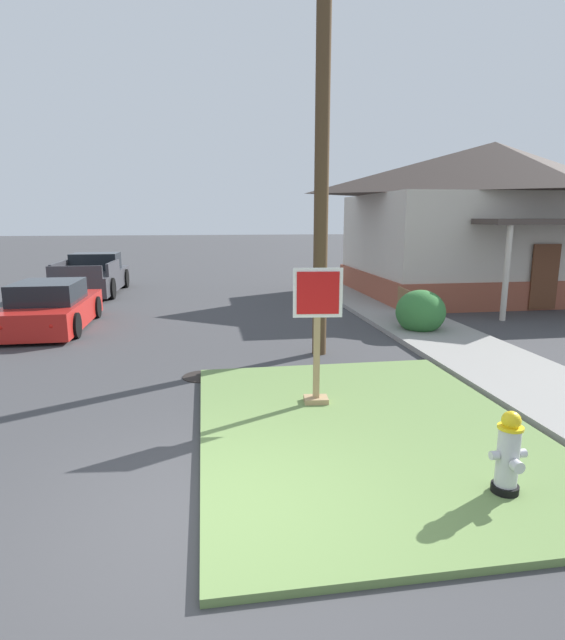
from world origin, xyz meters
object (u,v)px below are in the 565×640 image
object	(u,v)px
manhole_cover	(202,376)
street_bench	(413,305)
fire_hydrant	(508,455)
utility_pole	(323,64)
stop_sign	(317,339)
pickup_truck_charcoal	(93,277)
parked_sedan_red	(51,308)

from	to	relation	value
manhole_cover	street_bench	distance (m)	6.51
fire_hydrant	street_bench	xyz separation A→B (m)	(2.42, 8.01, 0.10)
fire_hydrant	utility_pole	world-z (taller)	utility_pole
stop_sign	manhole_cover	size ratio (longest dim) A/B	2.94
manhole_cover	utility_pole	bearing A→B (deg)	26.51
fire_hydrant	stop_sign	world-z (taller)	stop_sign
manhole_cover	utility_pole	distance (m)	6.33
stop_sign	street_bench	distance (m)	6.46
fire_hydrant	pickup_truck_charcoal	size ratio (longest dim) A/B	0.17
parked_sedan_red	utility_pole	size ratio (longest dim) A/B	0.38
stop_sign	parked_sedan_red	size ratio (longest dim) A/B	0.50
fire_hydrant	utility_pole	xyz separation A→B (m)	(-0.61, 5.80, 5.22)
street_bench	utility_pole	distance (m)	6.35
parked_sedan_red	street_bench	world-z (taller)	parked_sedan_red
manhole_cover	pickup_truck_charcoal	distance (m)	11.81
pickup_truck_charcoal	fire_hydrant	bearing A→B (deg)	-65.46
parked_sedan_red	street_bench	size ratio (longest dim) A/B	2.45
street_bench	pickup_truck_charcoal	bearing A→B (deg)	141.40
pickup_truck_charcoal	street_bench	xyz separation A→B (m)	(9.56, -7.63, -0.03)
fire_hydrant	parked_sedan_red	distance (m)	11.57
manhole_cover	parked_sedan_red	xyz separation A→B (m)	(-3.84, 4.71, 0.53)
street_bench	utility_pole	size ratio (longest dim) A/B	0.15
fire_hydrant	stop_sign	bearing A→B (deg)	115.90
manhole_cover	stop_sign	bearing A→B (deg)	-46.04
manhole_cover	parked_sedan_red	size ratio (longest dim) A/B	0.17
parked_sedan_red	pickup_truck_charcoal	world-z (taller)	pickup_truck_charcoal
fire_hydrant	manhole_cover	xyz separation A→B (m)	(-3.07, 4.57, -0.48)
stop_sign	pickup_truck_charcoal	size ratio (longest dim) A/B	0.40
stop_sign	parked_sedan_red	distance (m)	8.56
pickup_truck_charcoal	street_bench	world-z (taller)	pickup_truck_charcoal
manhole_cover	pickup_truck_charcoal	bearing A→B (deg)	110.17
utility_pole	parked_sedan_red	bearing A→B (deg)	151.08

